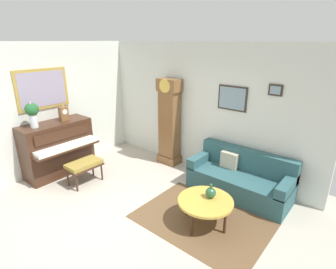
{
  "coord_description": "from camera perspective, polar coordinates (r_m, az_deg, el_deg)",
  "views": [
    {
      "loc": [
        3.06,
        -2.4,
        2.82
      ],
      "look_at": [
        -0.03,
        1.31,
        1.1
      ],
      "focal_mm": 28.43,
      "sensor_mm": 36.0,
      "label": 1
    }
  ],
  "objects": [
    {
      "name": "piano",
      "position": [
        6.3,
        -22.48,
        -2.67
      ],
      "size": [
        0.87,
        1.44,
        1.17
      ],
      "color": "#3D2316",
      "rests_on": "ground_plane"
    },
    {
      "name": "flower_vase",
      "position": [
        5.88,
        -27.11,
        4.29
      ],
      "size": [
        0.26,
        0.26,
        0.58
      ],
      "color": "silver",
      "rests_on": "piano"
    },
    {
      "name": "piano_bench",
      "position": [
        5.73,
        -17.56,
        -6.29
      ],
      "size": [
        0.42,
        0.7,
        0.48
      ],
      "color": "#3D2316",
      "rests_on": "ground_plane"
    },
    {
      "name": "grandfather_clock",
      "position": [
        6.2,
        0.25,
        2.18
      ],
      "size": [
        0.52,
        0.34,
        2.03
      ],
      "color": "brown",
      "rests_on": "ground_plane"
    },
    {
      "name": "wall_back",
      "position": [
        5.87,
        7.15,
        5.46
      ],
      "size": [
        5.3,
        0.13,
        2.8
      ],
      "color": "silver",
      "rests_on": "ground_plane"
    },
    {
      "name": "ground_plane",
      "position": [
        4.84,
        -10.15,
        -17.16
      ],
      "size": [
        6.4,
        6.0,
        0.1
      ],
      "primitive_type": "cube",
      "color": "#B2A899"
    },
    {
      "name": "green_jug",
      "position": [
        4.38,
        9.14,
        -12.21
      ],
      "size": [
        0.17,
        0.17,
        0.24
      ],
      "color": "#234C33",
      "rests_on": "coffee_table"
    },
    {
      "name": "wall_left",
      "position": [
        6.31,
        -26.51,
        4.62
      ],
      "size": [
        0.13,
        4.9,
        2.8
      ],
      "color": "silver",
      "rests_on": "ground_plane"
    },
    {
      "name": "couch",
      "position": [
        5.35,
        15.19,
        -9.09
      ],
      "size": [
        1.9,
        0.8,
        0.84
      ],
      "color": "#2D565B",
      "rests_on": "ground_plane"
    },
    {
      "name": "area_rug",
      "position": [
        4.67,
        7.27,
        -17.71
      ],
      "size": [
        2.1,
        1.5,
        0.01
      ],
      "primitive_type": "cube",
      "color": "brown",
      "rests_on": "ground_plane"
    },
    {
      "name": "mantel_clock",
      "position": [
        6.18,
        -21.49,
        4.37
      ],
      "size": [
        0.13,
        0.18,
        0.38
      ],
      "color": "brown",
      "rests_on": "piano"
    },
    {
      "name": "coffee_table",
      "position": [
        4.37,
        8.03,
        -14.08
      ],
      "size": [
        0.88,
        0.88,
        0.44
      ],
      "color": "gold",
      "rests_on": "ground_plane"
    }
  ]
}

